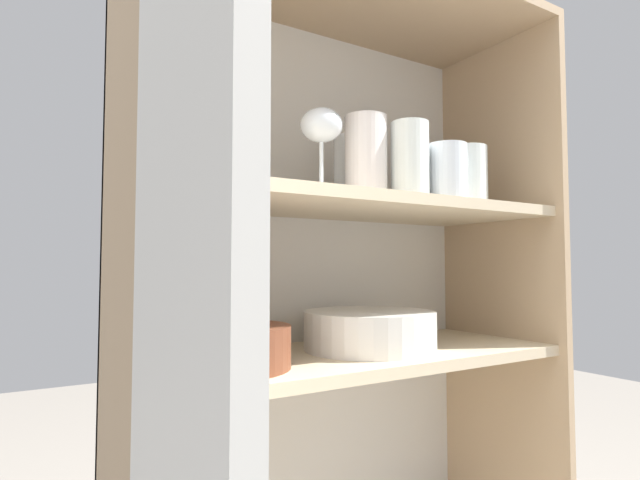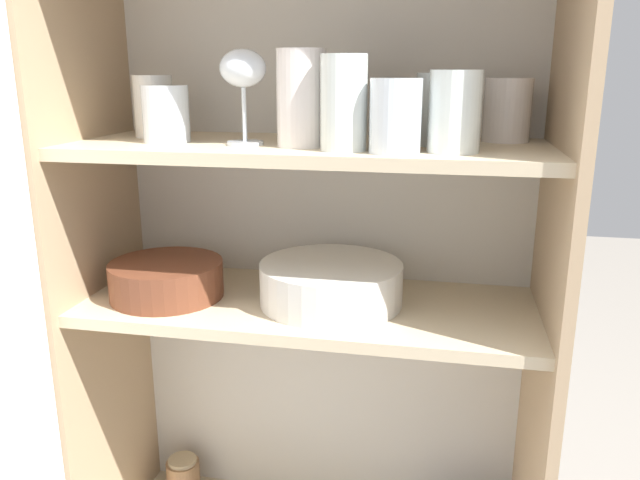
# 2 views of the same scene
# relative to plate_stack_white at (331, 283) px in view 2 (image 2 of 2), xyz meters

# --- Properties ---
(cupboard_back_panel) EXTENTS (0.82, 0.02, 1.48)m
(cupboard_back_panel) POSITION_rel_plate_stack_white_xyz_m (-0.04, 0.16, -0.12)
(cupboard_back_panel) COLOR silver
(cupboard_back_panel) RESTS_ON ground_plane
(cupboard_side_left) EXTENTS (0.02, 0.34, 1.48)m
(cupboard_side_left) POSITION_rel_plate_stack_white_xyz_m (-0.44, -0.00, -0.12)
(cupboard_side_left) COLOR tan
(cupboard_side_left) RESTS_ON ground_plane
(cupboard_side_right) EXTENTS (0.02, 0.34, 1.48)m
(cupboard_side_right) POSITION_rel_plate_stack_white_xyz_m (0.36, -0.00, -0.12)
(cupboard_side_right) COLOR tan
(cupboard_side_right) RESTS_ON ground_plane
(shelf_board_middle) EXTENTS (0.78, 0.31, 0.02)m
(shelf_board_middle) POSITION_rel_plate_stack_white_xyz_m (-0.04, -0.00, -0.05)
(shelf_board_middle) COLOR beige
(shelf_board_upper) EXTENTS (0.78, 0.31, 0.02)m
(shelf_board_upper) POSITION_rel_plate_stack_white_xyz_m (-0.04, -0.00, 0.23)
(shelf_board_upper) COLOR beige
(tumbler_glass_0) EXTENTS (0.07, 0.07, 0.11)m
(tumbler_glass_0) POSITION_rel_plate_stack_white_xyz_m (0.11, -0.10, 0.29)
(tumbler_glass_0) COLOR white
(tumbler_glass_0) RESTS_ON shelf_board_upper
(tumbler_glass_1) EXTENTS (0.07, 0.07, 0.11)m
(tumbler_glass_1) POSITION_rel_plate_stack_white_xyz_m (-0.33, 0.04, 0.30)
(tumbler_glass_1) COLOR white
(tumbler_glass_1) RESTS_ON shelf_board_upper
(tumbler_glass_2) EXTENTS (0.07, 0.07, 0.11)m
(tumbler_glass_2) POSITION_rel_plate_stack_white_xyz_m (0.17, 0.01, 0.30)
(tumbler_glass_2) COLOR white
(tumbler_glass_2) RESTS_ON shelf_board_upper
(tumbler_glass_3) EXTENTS (0.07, 0.07, 0.14)m
(tumbler_glass_3) POSITION_rel_plate_stack_white_xyz_m (0.03, -0.08, 0.31)
(tumbler_glass_3) COLOR white
(tumbler_glass_3) RESTS_ON shelf_board_upper
(tumbler_glass_4) EXTENTS (0.08, 0.08, 0.09)m
(tumbler_glass_4) POSITION_rel_plate_stack_white_xyz_m (-0.27, -0.03, 0.29)
(tumbler_glass_4) COLOR white
(tumbler_glass_4) RESTS_ON shelf_board_upper
(tumbler_glass_5) EXTENTS (0.08, 0.08, 0.14)m
(tumbler_glass_5) POSITION_rel_plate_stack_white_xyz_m (0.01, 0.06, 0.31)
(tumbler_glass_5) COLOR white
(tumbler_glass_5) RESTS_ON shelf_board_upper
(tumbler_glass_6) EXTENTS (0.08, 0.08, 0.12)m
(tumbler_glass_6) POSITION_rel_plate_stack_white_xyz_m (0.19, -0.07, 0.30)
(tumbler_glass_6) COLOR white
(tumbler_glass_6) RESTS_ON shelf_board_upper
(tumbler_glass_7) EXTENTS (0.08, 0.08, 0.10)m
(tumbler_glass_7) POSITION_rel_plate_stack_white_xyz_m (0.28, 0.09, 0.29)
(tumbler_glass_7) COLOR silver
(tumbler_glass_7) RESTS_ON shelf_board_upper
(tumbler_glass_8) EXTENTS (0.08, 0.08, 0.15)m
(tumbler_glass_8) POSITION_rel_plate_stack_white_xyz_m (-0.04, -0.05, 0.32)
(tumbler_glass_8) COLOR silver
(tumbler_glass_8) RESTS_ON shelf_board_upper
(wine_glass_0) EXTENTS (0.07, 0.07, 0.15)m
(wine_glass_0) POSITION_rel_plate_stack_white_xyz_m (-0.13, -0.04, 0.35)
(wine_glass_0) COLOR white
(wine_glass_0) RESTS_ON shelf_board_upper
(plate_stack_white) EXTENTS (0.25, 0.25, 0.07)m
(plate_stack_white) POSITION_rel_plate_stack_white_xyz_m (0.00, 0.00, 0.00)
(plate_stack_white) COLOR silver
(plate_stack_white) RESTS_ON shelf_board_middle
(mixing_bowl_large) EXTENTS (0.20, 0.20, 0.06)m
(mixing_bowl_large) POSITION_rel_plate_stack_white_xyz_m (-0.29, -0.03, -0.00)
(mixing_bowl_large) COLOR brown
(mixing_bowl_large) RESTS_ON shelf_board_middle
(storage_jar) EXTENTS (0.07, 0.07, 0.08)m
(storage_jar) POSITION_rel_plate_stack_white_xyz_m (-0.35, 0.09, -0.50)
(storage_jar) COLOR #99704C
(storage_jar) RESTS_ON shelf_board_lower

